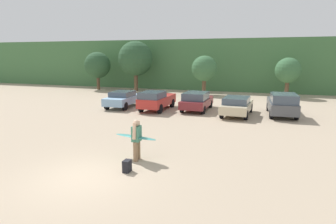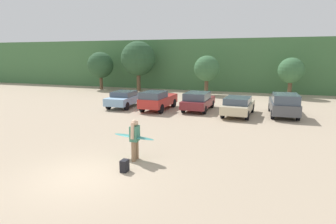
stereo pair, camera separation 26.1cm
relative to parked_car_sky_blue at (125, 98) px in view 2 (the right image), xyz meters
The scene contains 14 objects.
ground_plane 14.32m from the parked_car_sky_blue, 68.33° to the right, with size 120.00×120.00×0.00m, color tan.
hillside_ridge 20.32m from the parked_car_sky_blue, 74.82° to the left, with size 108.00×12.00×6.19m, color #427042.
tree_center 14.00m from the parked_car_sky_blue, 130.17° to the left, with size 3.22×3.22×4.67m.
tree_far_left 11.82m from the parked_car_sky_blue, 109.38° to the left, with size 4.08×4.08×5.92m.
tree_far_right 11.24m from the parked_car_sky_blue, 64.61° to the left, with size 2.76×2.76×4.23m.
tree_center_right 17.08m from the parked_car_sky_blue, 38.83° to the left, with size 2.57×2.57×4.04m.
parked_car_sky_blue is the anchor object (origin of this frame).
parked_car_red 3.10m from the parked_car_sky_blue, ahead, with size 1.81×4.31×1.55m.
parked_car_maroon 6.13m from the parked_car_sky_blue, ahead, with size 1.87×4.28×1.45m.
parked_car_champagne 9.30m from the parked_car_sky_blue, ahead, with size 2.02×4.45×1.36m.
parked_car_dark_gray 12.36m from the parked_car_sky_blue, ahead, with size 2.06×4.59×1.66m.
person_adult 12.77m from the parked_car_sky_blue, 60.31° to the right, with size 0.34×0.66×1.70m.
surfboard_teal 12.61m from the parked_car_sky_blue, 60.46° to the right, with size 2.04×0.91×0.15m.
backpack_dropped 13.95m from the parked_car_sky_blue, 62.24° to the right, with size 0.24×0.34×0.45m.
Camera 2 is at (6.14, -8.12, 4.23)m, focal length 31.18 mm.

